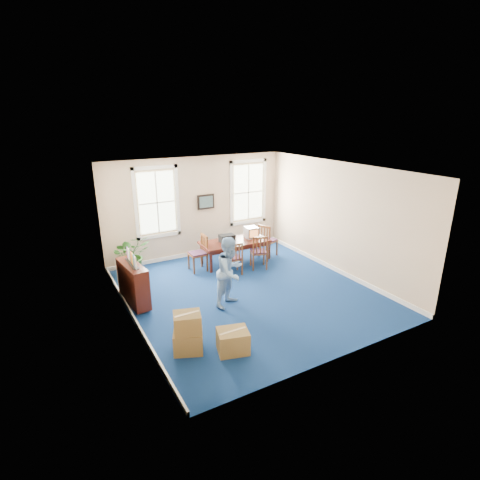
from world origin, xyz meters
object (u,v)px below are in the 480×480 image
crt_tv (251,232)px  man (230,272)px  chair_near_left (233,258)px  credenza (133,285)px  conference_table (235,252)px  potted_plant (131,255)px  cardboard_boxes (196,326)px

crt_tv → man: bearing=-126.2°
chair_near_left → credenza: (-2.99, -0.44, 0.01)m
conference_table → crt_tv: crt_tv is taller
chair_near_left → credenza: 3.02m
crt_tv → man: man is taller
chair_near_left → potted_plant: bearing=-20.5°
conference_table → man: bearing=-118.1°
conference_table → credenza: (-3.42, -1.15, 0.14)m
man → potted_plant: man is taller
conference_table → man: 2.74m
chair_near_left → potted_plant: potted_plant is taller
man → potted_plant: bearing=91.9°
conference_table → cardboard_boxes: cardboard_boxes is taller
man → credenza: size_ratio=1.35×
man → credenza: bearing=123.8°
man → credenza: (-2.05, 1.16, -0.36)m
crt_tv → cardboard_boxes: crt_tv is taller
credenza → cardboard_boxes: size_ratio=0.84×
chair_near_left → cardboard_boxes: 3.65m
chair_near_left → man: 1.89m
crt_tv → chair_near_left: size_ratio=0.42×
credenza → cardboard_boxes: bearing=-80.9°
crt_tv → credenza: size_ratio=0.32×
conference_table → credenza: size_ratio=1.65×
cardboard_boxes → chair_near_left: bearing=49.8°
crt_tv → man: size_ratio=0.24×
potted_plant → cardboard_boxes: potted_plant is taller
crt_tv → man: (-2.00, -2.36, -0.03)m
man → crt_tv: bearing=23.1°
conference_table → cardboard_boxes: (-2.78, -3.50, 0.07)m
potted_plant → cardboard_boxes: (0.23, -4.19, -0.16)m
crt_tv → potted_plant: 3.70m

